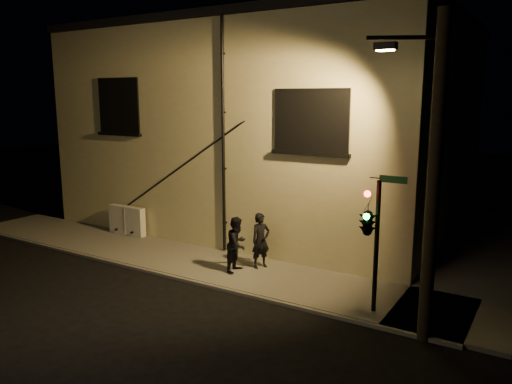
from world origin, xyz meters
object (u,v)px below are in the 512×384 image
Objects in this scene: traffic_signal at (368,220)px; utility_cabinet at (127,220)px; streetlamp_pole at (431,174)px; pedestrian_b at (237,244)px; pedestrian_a at (261,241)px.

utility_cabinet is at bearing 169.00° from traffic_signal.
utility_cabinet is 13.29m from streetlamp_pole.
pedestrian_b reaches higher than utility_cabinet.
pedestrian_b is 0.24× the size of streetlamp_pole.
pedestrian_b is at bearing 170.15° from traffic_signal.
utility_cabinet is 6.52m from pedestrian_b.
streetlamp_pole is at bearing -106.21° from pedestrian_b.
pedestrian_a is at bearing -37.69° from pedestrian_b.
pedestrian_a is 0.24× the size of streetlamp_pole.
utility_cabinet is 0.99× the size of pedestrian_b.
streetlamp_pole is (12.59, -2.68, 3.30)m from utility_cabinet.
traffic_signal is at bearing -81.86° from pedestrian_a.
utility_cabinet is at bearing 112.82° from pedestrian_a.
pedestrian_a is 0.51× the size of traffic_signal.
pedestrian_b is (6.38, -1.34, 0.32)m from utility_cabinet.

